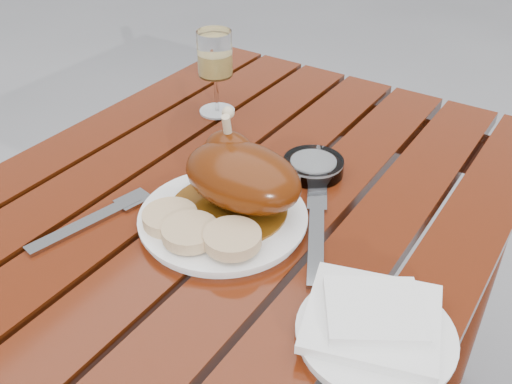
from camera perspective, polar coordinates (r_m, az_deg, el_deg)
table at (r=1.15m, az=-3.70°, el=-17.22°), size 0.80×1.20×0.75m
dinner_plate at (r=0.86m, az=-3.31°, el=-2.67°), size 0.27×0.27×0.02m
roast_duck at (r=0.85m, az=-1.62°, el=1.75°), size 0.20×0.18×0.14m
bread_dumplings at (r=0.81m, az=-5.93°, el=-3.70°), size 0.19×0.10×0.03m
wine_glass at (r=1.15m, az=-4.06°, el=11.75°), size 0.08×0.08×0.17m
side_plate at (r=0.71m, az=11.83°, el=-13.83°), size 0.25×0.25×0.02m
napkin at (r=0.71m, az=11.55°, el=-12.23°), size 0.19×0.18×0.01m
ashtray at (r=0.98m, az=5.74°, el=2.57°), size 0.13×0.13×0.03m
fork at (r=0.90m, az=-16.63°, el=-3.02°), size 0.06×0.19×0.01m
knife at (r=0.85m, az=6.05°, el=-3.97°), size 0.13×0.22×0.01m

